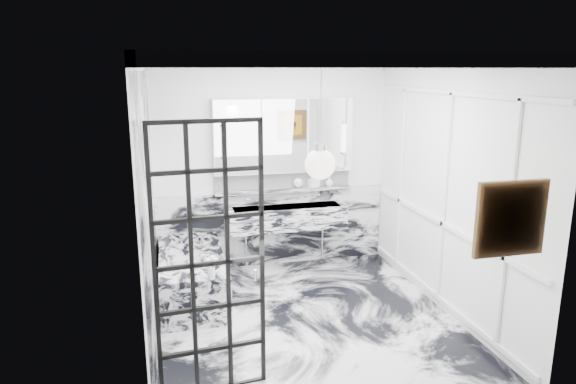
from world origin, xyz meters
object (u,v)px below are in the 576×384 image
object	(u,v)px
trough_sink	(287,217)
bathtub	(192,276)
crittall_door	(210,264)
mirror_cabinet	(284,136)

from	to	relation	value
trough_sink	bathtub	size ratio (longest dim) A/B	0.97
trough_sink	crittall_door	bearing A→B (deg)	-116.03
trough_sink	bathtub	bearing A→B (deg)	-153.52
trough_sink	mirror_cabinet	xyz separation A→B (m)	(-0.00, 0.17, 1.09)
mirror_cabinet	bathtub	world-z (taller)	mirror_cabinet
crittall_door	bathtub	bearing A→B (deg)	86.77
mirror_cabinet	crittall_door	bearing A→B (deg)	-114.61
trough_sink	mirror_cabinet	size ratio (longest dim) A/B	0.84
crittall_door	mirror_cabinet	xyz separation A→B (m)	(1.25, 2.73, 0.67)
crittall_door	trough_sink	distance (m)	2.88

